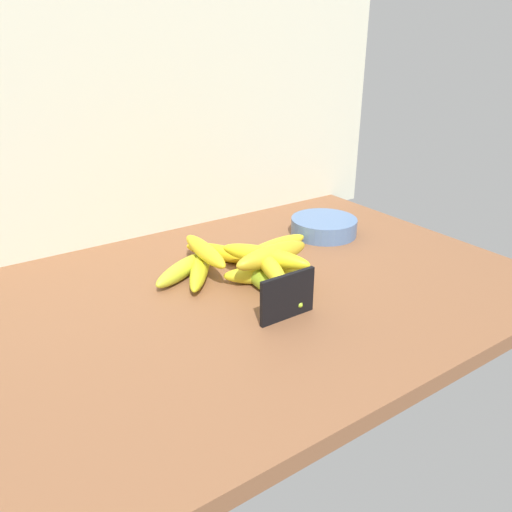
% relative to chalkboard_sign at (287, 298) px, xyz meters
% --- Properties ---
extents(counter_top, '(1.10, 0.76, 0.03)m').
position_rel_chalkboard_sign_xyz_m(counter_top, '(0.01, 0.13, -0.05)').
color(counter_top, brown).
rests_on(counter_top, ground).
extents(back_wall, '(1.30, 0.02, 0.70)m').
position_rel_chalkboard_sign_xyz_m(back_wall, '(0.01, 0.52, 0.28)').
color(back_wall, beige).
rests_on(back_wall, ground).
extents(chalkboard_sign, '(0.11, 0.02, 0.08)m').
position_rel_chalkboard_sign_xyz_m(chalkboard_sign, '(0.00, 0.00, 0.00)').
color(chalkboard_sign, black).
rests_on(chalkboard_sign, counter_top).
extents(fruit_bowl, '(0.16, 0.16, 0.04)m').
position_rel_chalkboard_sign_xyz_m(fruit_bowl, '(0.32, 0.27, -0.02)').
color(fruit_bowl, '#506F9E').
rests_on(fruit_bowl, counter_top).
extents(banana_0, '(0.16, 0.11, 0.04)m').
position_rel_chalkboard_sign_xyz_m(banana_0, '(-0.08, 0.24, -0.02)').
color(banana_0, gold).
rests_on(banana_0, counter_top).
extents(banana_1, '(0.18, 0.12, 0.04)m').
position_rel_chalkboard_sign_xyz_m(banana_1, '(0.05, 0.12, -0.02)').
color(banana_1, gold).
rests_on(banana_1, counter_top).
extents(banana_2, '(0.20, 0.06, 0.04)m').
position_rel_chalkboard_sign_xyz_m(banana_2, '(0.14, 0.23, -0.02)').
color(banana_2, yellow).
rests_on(banana_2, counter_top).
extents(banana_3, '(0.04, 0.21, 0.04)m').
position_rel_chalkboard_sign_xyz_m(banana_3, '(0.03, 0.09, -0.02)').
color(banana_3, '#94BB28').
rests_on(banana_3, counter_top).
extents(banana_4, '(0.12, 0.18, 0.03)m').
position_rel_chalkboard_sign_xyz_m(banana_4, '(0.03, 0.27, -0.02)').
color(banana_4, yellow).
rests_on(banana_4, counter_top).
extents(banana_5, '(0.15, 0.19, 0.03)m').
position_rel_chalkboard_sign_xyz_m(banana_5, '(-0.04, 0.23, -0.02)').
color(banana_5, gold).
rests_on(banana_5, counter_top).
extents(banana_6, '(0.18, 0.06, 0.04)m').
position_rel_chalkboard_sign_xyz_m(banana_6, '(0.06, 0.12, 0.02)').
color(banana_6, gold).
rests_on(banana_6, banana_1).
extents(banana_7, '(0.05, 0.18, 0.03)m').
position_rel_chalkboard_sign_xyz_m(banana_7, '(-0.03, 0.23, 0.01)').
color(banana_7, yellow).
rests_on(banana_7, banana_5).
extents(banana_8, '(0.08, 0.16, 0.03)m').
position_rel_chalkboard_sign_xyz_m(banana_8, '(0.03, 0.10, 0.01)').
color(banana_8, yellow).
rests_on(banana_8, banana_3).
extents(banana_9, '(0.12, 0.18, 0.04)m').
position_rel_chalkboard_sign_xyz_m(banana_9, '(0.05, 0.13, 0.02)').
color(banana_9, yellow).
rests_on(banana_9, banana_1).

